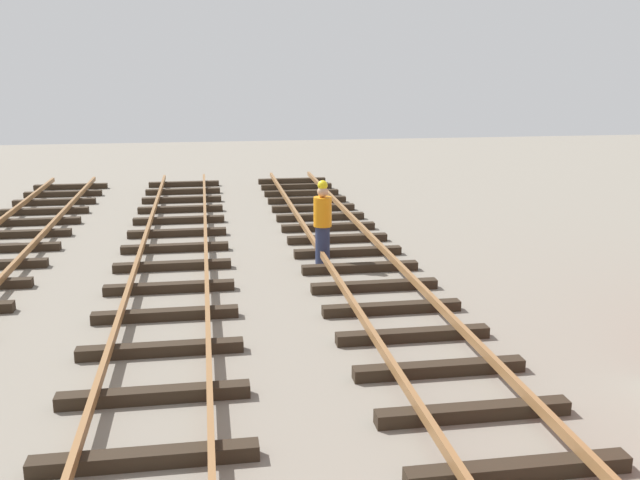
% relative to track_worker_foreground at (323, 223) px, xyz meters
% --- Properties ---
extents(track_worker_foreground, '(0.40, 0.40, 1.87)m').
position_rel_track_worker_foreground_xyz_m(track_worker_foreground, '(0.00, 0.00, 0.00)').
color(track_worker_foreground, '#262D4C').
rests_on(track_worker_foreground, ground).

